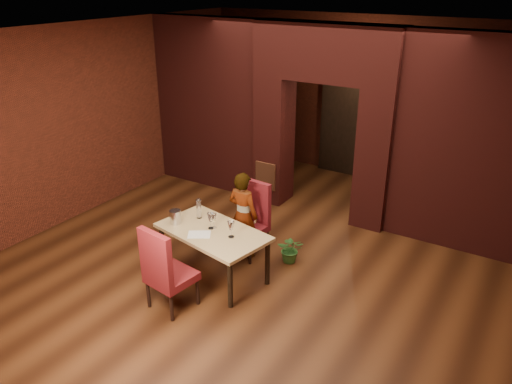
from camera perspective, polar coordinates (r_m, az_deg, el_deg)
floor at (r=7.47m, az=0.55°, el=-7.69°), size 8.00×8.00×0.00m
ceiling at (r=6.41m, az=0.66°, el=17.52°), size 7.00×8.00×0.04m
wall_back at (r=10.26m, az=12.54°, el=10.28°), size 7.00×0.04×3.20m
wall_left at (r=9.02m, az=-18.91°, el=7.73°), size 0.04×8.00×3.20m
pillar_left at (r=9.00m, az=2.09°, el=5.99°), size 0.55×0.55×2.30m
pillar_right at (r=8.27m, az=13.57°, el=3.70°), size 0.55×0.55×2.30m
lintel at (r=8.22m, az=8.21°, el=15.52°), size 2.45×0.55×0.90m
wing_wall_left at (r=9.64m, az=-5.26°, el=9.88°), size 2.28×0.35×3.20m
wing_wall_right at (r=7.84m, az=23.65°, el=4.71°), size 2.28×0.35×3.20m
vent_panel at (r=8.97m, az=1.09°, el=1.85°), size 0.40×0.03×0.50m
rear_door at (r=10.48m, az=10.10°, el=7.64°), size 0.90×0.08×2.10m
rear_door_frame at (r=10.44m, az=10.02°, el=7.59°), size 1.02×0.04×2.22m
dining_table at (r=6.94m, az=-4.87°, el=-6.99°), size 1.65×1.12×0.71m
chair_far at (r=7.35m, az=-1.01°, el=-3.26°), size 0.55×0.55×1.11m
chair_near at (r=6.31m, az=-9.69°, el=-8.46°), size 0.58×0.58×1.14m
person_seated at (r=7.27m, az=-1.48°, el=-2.64°), size 0.49×0.33×1.33m
wine_glass_a at (r=6.79m, az=-4.86°, el=-3.28°), size 0.09×0.09×0.21m
wine_glass_b at (r=6.77m, az=-5.21°, el=-3.30°), size 0.09×0.09×0.23m
wine_glass_c at (r=6.54m, az=-2.87°, el=-4.26°), size 0.09×0.09×0.23m
tasting_sheet at (r=6.68m, az=-6.51°, el=-4.85°), size 0.37×0.35×0.00m
wine_bucket at (r=6.98m, az=-9.20°, el=-2.82°), size 0.16×0.16×0.19m
water_bottle at (r=7.06m, az=-6.55°, el=-1.87°), size 0.07×0.07×0.30m
potted_plant at (r=7.32m, az=3.99°, el=-6.52°), size 0.48×0.45×0.42m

